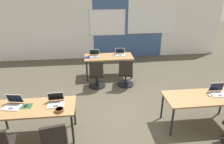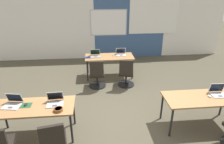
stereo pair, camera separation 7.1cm
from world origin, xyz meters
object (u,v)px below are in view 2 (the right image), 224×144
object	(u,v)px
laptop_far_right	(121,54)
chair_far_right	(126,75)
laptop_far_left	(95,55)
desk_far_center	(109,58)
laptop_near_right_end	(218,92)
snack_bowl	(58,109)
desk_near_right	(201,100)
chair_near_left_inner	(54,144)
desk_near_left	(34,109)
mouse_far_right	(113,55)
chair_far_left	(97,76)
laptop_near_left_inner	(55,101)
mouse_far_left	(89,57)
mouse_near_right_end	(210,96)
mouse_near_left_end	(26,105)
laptop_near_left_end	(13,103)

from	to	relation	value
laptop_far_right	chair_far_right	bearing A→B (deg)	-84.61
chair_far_right	laptop_far_left	xyz separation A→B (m)	(-0.91, 0.83, 0.39)
desk_far_center	laptop_near_right_end	distance (m)	3.47
desk_far_center	snack_bowl	bearing A→B (deg)	-112.28
desk_near_right	chair_near_left_inner	bearing A→B (deg)	-166.56
desk_near_left	mouse_far_right	world-z (taller)	mouse_far_right
laptop_near_right_end	laptop_far_right	bearing A→B (deg)	124.24
chair_far_right	chair_far_left	world-z (taller)	same
chair_far_left	laptop_near_left_inner	distance (m)	2.19
mouse_far_left	chair_near_left_inner	bearing A→B (deg)	-99.59
desk_near_left	mouse_near_right_end	xyz separation A→B (m)	(3.68, 0.01, 0.08)
desk_far_center	mouse_far_right	world-z (taller)	mouse_far_right
desk_near_left	laptop_far_right	size ratio (longest dim) A/B	4.65
desk_near_right	laptop_far_right	bearing A→B (deg)	114.93
mouse_far_right	laptop_near_right_end	bearing A→B (deg)	-53.76
chair_far_right	chair_near_left_inner	xyz separation A→B (m)	(-1.72, -2.73, 0.00)
mouse_far_right	mouse_far_left	world-z (taller)	mouse_far_left
laptop_far_left	laptop_near_left_inner	world-z (taller)	laptop_near_left_inner
chair_far_right	mouse_near_left_end	size ratio (longest dim) A/B	8.13
mouse_far_right	mouse_near_right_end	distance (m)	3.35
desk_far_center	mouse_near_right_end	world-z (taller)	mouse_near_right_end
chair_far_left	laptop_near_left_inner	size ratio (longest dim) A/B	2.67
desk_far_center	laptop_far_left	world-z (taller)	laptop_far_left
chair_far_right	mouse_near_left_end	bearing A→B (deg)	50.98
desk_far_center	chair_near_left_inner	bearing A→B (deg)	-109.84
chair_far_right	laptop_near_left_end	bearing A→B (deg)	47.74
laptop_far_right	mouse_far_left	xyz separation A→B (m)	(-1.09, -0.15, -0.03)
mouse_near_right_end	desk_near_left	bearing A→B (deg)	-179.87
chair_far_left	laptop_near_left_inner	bearing A→B (deg)	68.07
mouse_near_left_end	laptop_near_right_end	bearing A→B (deg)	0.51
laptop_far_left	laptop_near_left_inner	xyz separation A→B (m)	(-0.87, -2.78, 0.00)
laptop_near_left_end	laptop_near_left_inner	world-z (taller)	laptop_near_left_end
desk_near_left	mouse_near_right_end	bearing A→B (deg)	0.13
mouse_far_right	chair_near_left_inner	bearing A→B (deg)	-111.58
mouse_far_left	snack_bowl	size ratio (longest dim) A/B	0.63
mouse_far_right	mouse_near_left_end	xyz separation A→B (m)	(-2.05, -2.79, 0.00)
laptop_near_right_end	chair_far_right	bearing A→B (deg)	133.88
mouse_far_left	laptop_far_left	bearing A→B (deg)	23.06
laptop_far_right	mouse_near_left_end	bearing A→B (deg)	-126.43
laptop_far_left	mouse_far_left	world-z (taller)	laptop_far_left
desk_near_right	mouse_far_right	bearing A→B (deg)	119.59
chair_far_right	laptop_near_right_end	world-z (taller)	laptop_near_right_end
laptop_near_right_end	desk_near_left	bearing A→B (deg)	-176.49
chair_far_right	mouse_far_left	xyz separation A→B (m)	(-1.13, 0.73, 0.36)
laptop_far_right	chair_far_left	distance (m)	1.28
laptop_far_left	snack_bowl	size ratio (longest dim) A/B	1.88
laptop_far_left	mouse_near_right_end	xyz separation A→B (m)	(2.39, -2.83, -0.03)
chair_far_right	desk_far_center	bearing A→B (deg)	-49.32
laptop_far_right	snack_bowl	world-z (taller)	laptop_far_right
laptop_near_right_end	chair_near_left_inner	size ratio (longest dim) A/B	0.37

